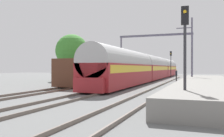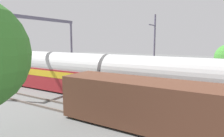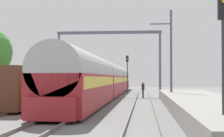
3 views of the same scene
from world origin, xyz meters
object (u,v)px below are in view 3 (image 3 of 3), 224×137
at_px(freight_car, 31,87).
at_px(passenger_train, 107,79).
at_px(person_crossing, 143,88).
at_px(catenary_gantry, 109,49).
at_px(railway_signal_far, 127,69).
at_px(railway_signal_near, 224,46).

bearing_deg(freight_car, passenger_train, 73.87).
xyz_separation_m(person_crossing, catenary_gantry, (-4.19, 5.26, 4.63)).
relative_size(freight_car, railway_signal_far, 2.45).
height_order(freight_car, person_crossing, freight_car).
relative_size(passenger_train, railway_signal_far, 9.29).
bearing_deg(person_crossing, catenary_gantry, 28.16).
bearing_deg(railway_signal_near, railway_signal_far, 97.76).
distance_m(railway_signal_far, catenary_gantry, 7.74).
bearing_deg(railway_signal_near, passenger_train, 103.88).
height_order(passenger_train, catenary_gantry, catenary_gantry).
relative_size(freight_car, railway_signal_near, 2.60).
bearing_deg(person_crossing, passenger_train, 39.43).
distance_m(person_crossing, railway_signal_far, 12.83).
xyz_separation_m(railway_signal_far, catenary_gantry, (-1.92, -7.14, 2.29)).
distance_m(passenger_train, person_crossing, 5.56).
bearing_deg(railway_signal_far, freight_car, -104.66).
distance_m(freight_car, railway_signal_far, 24.36).
height_order(passenger_train, railway_signal_near, railway_signal_near).
relative_size(passenger_train, freight_car, 3.78).
bearing_deg(freight_car, railway_signal_near, -50.47).
bearing_deg(catenary_gantry, railway_signal_near, -76.89).
bearing_deg(catenary_gantry, railway_signal_far, 74.97).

